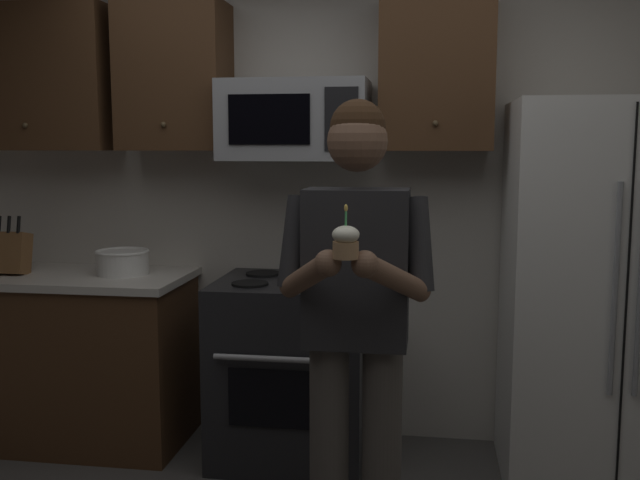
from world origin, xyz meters
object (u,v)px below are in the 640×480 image
object	(u,v)px
oven_range	(292,369)
bowl_large_white	(123,261)
person	(356,310)
microwave	(295,121)
knife_block	(13,253)
cupcake	(346,242)
refrigerator	(605,296)

from	to	relation	value
oven_range	bowl_large_white	xyz separation A→B (m)	(-0.92, 0.04, 0.53)
oven_range	person	size ratio (longest dim) A/B	0.53
microwave	knife_block	distance (m)	1.65
person	cupcake	size ratio (longest dim) A/B	10.13
oven_range	knife_block	bearing A→B (deg)	-178.88
refrigerator	bowl_large_white	distance (m)	2.42
oven_range	knife_block	world-z (taller)	knife_block
person	cupcake	bearing A→B (deg)	-90.00
cupcake	refrigerator	bearing A→B (deg)	48.22
bowl_large_white	oven_range	bearing A→B (deg)	-2.79
microwave	person	world-z (taller)	microwave
knife_block	refrigerator	bearing A→B (deg)	-0.19
refrigerator	bowl_large_white	bearing A→B (deg)	178.01
oven_range	microwave	size ratio (longest dim) A/B	1.26
person	refrigerator	bearing A→B (deg)	39.15
oven_range	microwave	world-z (taller)	microwave
knife_block	person	bearing A→B (deg)	-24.84
bowl_large_white	refrigerator	bearing A→B (deg)	-1.99
refrigerator	person	distance (m)	1.39
person	microwave	bearing A→B (deg)	112.11
person	cupcake	xyz separation A→B (m)	(0.00, -0.33, 0.30)
microwave	person	size ratio (longest dim) A/B	0.42
knife_block	cupcake	xyz separation A→B (m)	(1.92, -1.22, 0.26)
knife_block	bowl_large_white	size ratio (longest dim) A/B	1.14
oven_range	person	bearing A→B (deg)	-65.34
cupcake	microwave	bearing A→B (deg)	107.14
oven_range	person	world-z (taller)	person
microwave	cupcake	distance (m)	1.49
refrigerator	cupcake	xyz separation A→B (m)	(-1.08, -1.21, 0.39)
oven_range	cupcake	distance (m)	1.56
oven_range	cupcake	world-z (taller)	cupcake
refrigerator	person	xyz separation A→B (m)	(-1.08, -0.88, 0.10)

